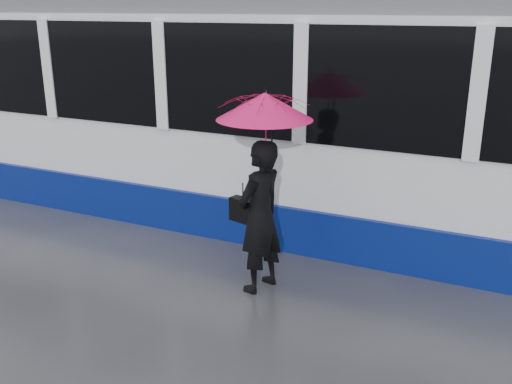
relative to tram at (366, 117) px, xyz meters
The scene contains 6 objects.
ground 3.07m from the tram, 106.04° to the right, with size 90.00×90.00×0.00m, color #2E2E34.
rails 1.78m from the tram, behind, with size 34.00×1.51×0.02m.
tram is the anchor object (origin of this frame).
woman 2.49m from the tram, 102.96° to the right, with size 0.64×0.42×1.74m, color black.
umbrella 2.38m from the tram, 101.78° to the right, with size 1.25×1.25×1.18m.
handbag 2.52m from the tram, 108.16° to the right, with size 0.34×0.21×0.45m.
Camera 1 is at (2.67, -5.18, 3.10)m, focal length 40.00 mm.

